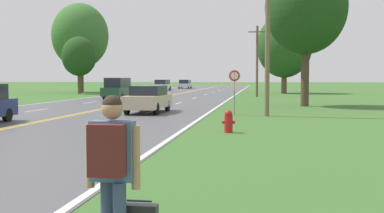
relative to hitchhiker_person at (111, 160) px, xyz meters
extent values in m
cube|color=silver|center=(-4.66, 13.11, -1.08)|extent=(0.12, 3.00, 0.00)
cube|color=silver|center=(-4.66, 22.11, -1.08)|extent=(0.12, 3.00, 0.00)
cube|color=silver|center=(-4.66, 31.11, -1.08)|extent=(0.12, 3.00, 0.00)
cube|color=silver|center=(-4.66, 40.11, -1.08)|extent=(0.12, 3.00, 0.00)
cube|color=silver|center=(-4.66, 49.11, -1.08)|extent=(0.12, 3.00, 0.00)
cube|color=silver|center=(-4.66, 58.11, -1.08)|extent=(0.12, 3.00, 0.00)
cube|color=silver|center=(-4.66, 67.11, -1.08)|extent=(0.12, 3.00, 0.00)
cube|color=silver|center=(-4.66, 76.11, -1.08)|extent=(0.12, 3.00, 0.00)
cube|color=silver|center=(-4.66, 85.11, -1.08)|extent=(0.12, 3.00, 0.00)
cube|color=silver|center=(-4.66, 94.11, -1.08)|extent=(0.12, 3.00, 0.00)
cube|color=silver|center=(-4.66, 103.11, -1.08)|extent=(0.12, 3.00, 0.00)
cube|color=silver|center=(-11.67, 22.11, -1.08)|extent=(0.12, 3.00, 0.00)
cube|color=silver|center=(-11.67, 31.11, -1.08)|extent=(0.12, 3.00, 0.00)
cube|color=silver|center=(-11.67, 40.11, -1.08)|extent=(0.12, 3.00, 0.00)
cube|color=silver|center=(-11.67, 49.11, -1.08)|extent=(0.12, 3.00, 0.00)
cube|color=silver|center=(-11.67, 58.11, -1.08)|extent=(0.12, 3.00, 0.00)
cube|color=silver|center=(-11.67, 67.11, -1.08)|extent=(0.12, 3.00, 0.00)
cube|color=silver|center=(-11.67, 76.11, -1.08)|extent=(0.12, 3.00, 0.00)
cube|color=silver|center=(-11.67, 85.11, -1.08)|extent=(0.12, 3.00, 0.00)
cube|color=silver|center=(-11.67, 94.11, -1.08)|extent=(0.12, 3.00, 0.00)
cube|color=silver|center=(-11.67, 103.11, -1.08)|extent=(0.12, 3.00, 0.00)
cube|color=#4C6B93|center=(0.00, 0.04, 0.09)|extent=(0.47, 0.20, 0.65)
sphere|color=tan|center=(0.00, 0.04, 0.54)|extent=(0.23, 0.23, 0.23)
sphere|color=#2D2319|center=(0.00, 0.04, 0.59)|extent=(0.21, 0.21, 0.21)
cylinder|color=tan|center=(-0.26, 0.04, 0.03)|extent=(0.09, 0.09, 0.68)
cylinder|color=tan|center=(0.26, 0.04, 0.03)|extent=(0.09, 0.09, 0.68)
cube|color=#561E1E|center=(0.00, -0.15, 0.12)|extent=(0.38, 0.18, 0.54)
cylinder|color=black|center=(0.26, 0.15, -0.47)|extent=(0.28, 0.03, 0.02)
cylinder|color=red|center=(0.43, 12.19, -0.79)|extent=(0.30, 0.30, 0.61)
sphere|color=red|center=(0.43, 12.19, -0.42)|extent=(0.28, 0.28, 0.28)
cylinder|color=red|center=(0.62, 12.19, -0.72)|extent=(0.08, 0.10, 0.10)
cylinder|color=red|center=(0.24, 12.19, -0.72)|extent=(0.08, 0.10, 0.10)
cylinder|color=gray|center=(0.19, 20.14, 0.06)|extent=(0.07, 0.07, 2.31)
cylinder|color=silver|center=(0.19, 20.12, 0.97)|extent=(0.60, 0.02, 0.60)
torus|color=red|center=(0.19, 20.10, 0.97)|extent=(0.55, 0.07, 0.55)
cube|color=silver|center=(0.19, 20.12, 0.42)|extent=(0.44, 0.02, 0.44)
cylinder|color=brown|center=(1.87, 19.79, 3.03)|extent=(0.24, 0.24, 8.24)
cylinder|color=brown|center=(1.13, 44.55, 2.50)|extent=(0.24, 0.24, 7.18)
cube|color=brown|center=(1.13, 44.55, 5.49)|extent=(1.80, 0.12, 0.10)
cylinder|color=brown|center=(-22.25, 56.44, 1.07)|extent=(0.74, 0.74, 4.33)
ellipsoid|color=#386B2D|center=(-22.25, 56.44, 6.40)|extent=(7.44, 7.44, 8.56)
cylinder|color=brown|center=(-20.01, 50.21, 0.28)|extent=(0.41, 0.41, 2.75)
ellipsoid|color=#1E4219|center=(-20.01, 50.21, 3.40)|extent=(4.09, 4.09, 4.70)
cylinder|color=brown|center=(4.37, 55.77, 0.39)|extent=(0.68, 0.68, 2.96)
ellipsoid|color=#234C1E|center=(4.37, 55.77, 4.76)|extent=(6.80, 6.80, 7.82)
cylinder|color=#473828|center=(4.52, 28.70, 1.09)|extent=(0.55, 0.55, 4.37)
ellipsoid|color=#1E4219|center=(4.52, 28.70, 5.63)|extent=(5.53, 5.53, 6.36)
cylinder|color=black|center=(-9.56, 14.93, -0.79)|extent=(0.21, 0.61, 0.61)
cylinder|color=black|center=(-3.87, 19.72, -0.76)|extent=(0.21, 0.66, 0.66)
cylinder|color=black|center=(-5.46, 19.74, -0.76)|extent=(0.21, 0.66, 0.66)
cylinder|color=black|center=(-3.85, 22.65, -0.76)|extent=(0.21, 0.66, 0.66)
cylinder|color=black|center=(-5.43, 22.67, -0.76)|extent=(0.21, 0.66, 0.66)
cube|color=#C1B28E|center=(-4.65, 21.19, -0.45)|extent=(1.83, 4.75, 0.69)
cube|color=#1E232D|center=(-4.65, 21.38, 0.16)|extent=(1.60, 2.62, 0.52)
cylinder|color=black|center=(-12.10, 38.81, -0.74)|extent=(0.20, 0.71, 0.71)
cylinder|color=black|center=(-10.57, 38.81, -0.74)|extent=(0.20, 0.71, 0.71)
cylinder|color=black|center=(-12.11, 35.89, -0.74)|extent=(0.20, 0.71, 0.71)
cylinder|color=black|center=(-10.57, 35.89, -0.74)|extent=(0.20, 0.71, 0.71)
cube|color=#1E472D|center=(-11.34, 37.35, -0.39)|extent=(1.74, 4.72, 0.76)
cube|color=#1E232D|center=(-11.34, 37.35, 0.42)|extent=(1.53, 3.30, 0.86)
cylinder|color=black|center=(-13.84, 67.09, -0.74)|extent=(0.23, 0.71, 0.70)
cylinder|color=black|center=(-12.20, 67.03, -0.74)|extent=(0.23, 0.71, 0.70)
cylinder|color=black|center=(-13.94, 64.32, -0.74)|extent=(0.23, 0.71, 0.70)
cylinder|color=black|center=(-12.30, 64.26, -0.74)|extent=(0.23, 0.71, 0.70)
cube|color=white|center=(-13.07, 65.67, -0.46)|extent=(2.01, 4.54, 0.64)
cube|color=#1E232D|center=(-13.07, 65.67, 0.20)|extent=(1.73, 3.19, 0.68)
cylinder|color=black|center=(-12.67, 80.93, -0.76)|extent=(0.20, 0.67, 0.67)
cylinder|color=black|center=(-10.99, 80.93, -0.76)|extent=(0.20, 0.67, 0.67)
cylinder|color=black|center=(-12.67, 78.05, -0.76)|extent=(0.20, 0.67, 0.67)
cylinder|color=black|center=(-10.99, 78.05, -0.76)|extent=(0.20, 0.67, 0.67)
cube|color=silver|center=(-11.83, 79.49, -0.49)|extent=(1.89, 4.64, 0.60)
cube|color=#1E232D|center=(-11.83, 79.49, 0.14)|extent=(1.66, 3.25, 0.66)
camera|label=1|loc=(1.57, -4.90, 0.88)|focal=45.00mm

